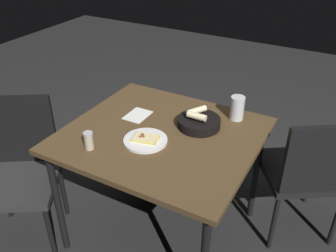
{
  "coord_description": "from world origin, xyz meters",
  "views": [
    {
      "loc": [
        -1.44,
        -0.83,
        1.8
      ],
      "look_at": [
        0.01,
        -0.03,
        0.79
      ],
      "focal_mm": 38.73,
      "sensor_mm": 36.0,
      "label": 1
    }
  ],
  "objects": [
    {
      "name": "chair_near",
      "position": [
        -0.38,
        0.75,
        0.51
      ],
      "size": [
        0.61,
        0.61,
        0.89
      ],
      "color": "#2A2A2A",
      "rests_on": "ground"
    },
    {
      "name": "ground",
      "position": [
        0.0,
        0.0,
        0.0
      ],
      "size": [
        8.0,
        8.0,
        0.0
      ],
      "primitive_type": "plane",
      "color": "#252525"
    },
    {
      "name": "bread_basket",
      "position": [
        0.16,
        -0.15,
        0.78
      ],
      "size": [
        0.24,
        0.24,
        0.1
      ],
      "color": "black",
      "rests_on": "dining_table"
    },
    {
      "name": "dining_table",
      "position": [
        0.0,
        0.0,
        0.68
      ],
      "size": [
        0.93,
        1.02,
        0.74
      ],
      "color": "#4D3921",
      "rests_on": "ground"
    },
    {
      "name": "beer_glass",
      "position": [
        0.34,
        -0.3,
        0.81
      ],
      "size": [
        0.08,
        0.08,
        0.14
      ],
      "color": "silver",
      "rests_on": "dining_table"
    },
    {
      "name": "napkin",
      "position": [
        0.1,
        0.22,
        0.75
      ],
      "size": [
        0.16,
        0.12,
        0.0
      ],
      "color": "white",
      "rests_on": "dining_table"
    },
    {
      "name": "pizza_plate",
      "position": [
        -0.11,
        0.03,
        0.75
      ],
      "size": [
        0.23,
        0.23,
        0.04
      ],
      "color": "white",
      "rests_on": "dining_table"
    },
    {
      "name": "pepper_shaker",
      "position": [
        -0.3,
        0.25,
        0.79
      ],
      "size": [
        0.05,
        0.05,
        0.09
      ],
      "color": "#BFB299",
      "rests_on": "dining_table"
    },
    {
      "name": "chair_far",
      "position": [
        0.39,
        -0.74,
        0.5
      ],
      "size": [
        0.61,
        0.61,
        0.87
      ],
      "color": "black",
      "rests_on": "ground"
    }
  ]
}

